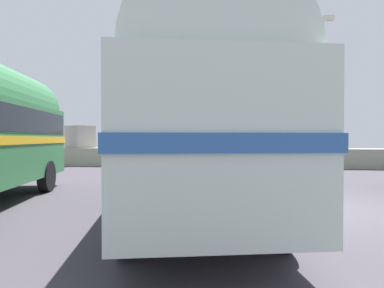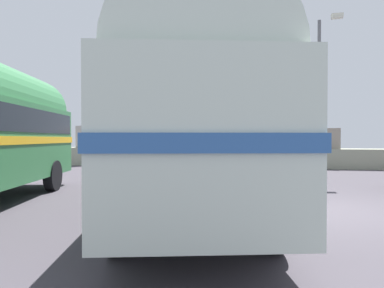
{
  "view_description": "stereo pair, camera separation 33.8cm",
  "coord_description": "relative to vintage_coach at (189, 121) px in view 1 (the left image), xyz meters",
  "views": [
    {
      "loc": [
        -1.83,
        -8.26,
        1.67
      ],
      "look_at": [
        -2.88,
        -0.45,
        1.54
      ],
      "focal_mm": 31.74,
      "sensor_mm": 36.0,
      "label": 1
    },
    {
      "loc": [
        -1.5,
        -8.21,
        1.67
      ],
      "look_at": [
        -2.88,
        -0.45,
        1.54
      ],
      "focal_mm": 31.74,
      "sensor_mm": 36.0,
      "label": 2
    }
  ],
  "objects": [
    {
      "name": "ground",
      "position": [
        2.89,
        0.85,
        -2.04
      ],
      "size": [
        32.0,
        26.0,
        0.02
      ],
      "color": "#3F3B42"
    },
    {
      "name": "lamp_post",
      "position": [
        4.25,
        7.74,
        1.71
      ],
      "size": [
        0.84,
        0.88,
        6.7
      ],
      "color": "#5B5B60",
      "rests_on": "ground"
    },
    {
      "name": "vintage_coach",
      "position": [
        0.0,
        0.0,
        0.0
      ],
      "size": [
        4.31,
        8.9,
        3.7
      ],
      "rotation": [
        0.0,
        0.0,
        0.23
      ],
      "color": "black",
      "rests_on": "ground"
    },
    {
      "name": "breakwater",
      "position": [
        2.37,
        12.66,
        -1.37
      ],
      "size": [
        31.36,
        1.93,
        2.47
      ],
      "color": "gray",
      "rests_on": "ground"
    }
  ]
}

